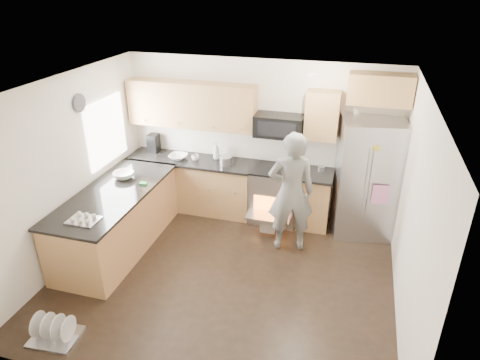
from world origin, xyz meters
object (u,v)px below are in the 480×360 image
(stove_range, at_px, (275,183))
(refrigerator, at_px, (367,179))
(person, at_px, (291,193))
(dish_rack, at_px, (55,332))

(stove_range, xyz_separation_m, refrigerator, (1.42, 0.01, 0.26))
(stove_range, bearing_deg, person, -63.71)
(stove_range, bearing_deg, dish_rack, -119.44)
(stove_range, distance_m, person, 0.88)
(stove_range, xyz_separation_m, dish_rack, (-1.86, -3.30, -0.59))
(person, relative_size, dish_rack, 3.29)
(person, distance_m, dish_rack, 3.49)
(refrigerator, relative_size, person, 1.01)
(person, bearing_deg, dish_rack, 32.42)
(stove_range, height_order, person, person)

